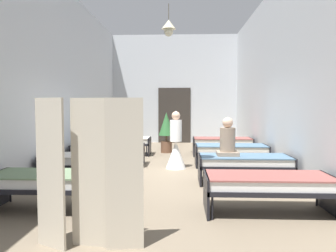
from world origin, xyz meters
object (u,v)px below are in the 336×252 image
bed_left_row_1 (88,161)px  bed_left_row_3 (121,141)px  bed_left_row_2 (108,149)px  bed_right_row_3 (222,142)px  bed_right_row_1 (244,162)px  patient_seated_primary (228,141)px  bed_right_row_0 (268,184)px  privacy_screen (88,174)px  nurse_near_aisle (176,148)px  bed_left_row_0 (52,182)px  bed_right_row_2 (231,150)px  potted_plant (166,129)px

bed_left_row_1 → bed_left_row_3: bearing=90.0°
bed_left_row_2 → bed_left_row_3: size_ratio=1.00×
bed_left_row_1 → bed_right_row_3: 5.04m
bed_right_row_1 → bed_right_row_3: bearing=90.0°
patient_seated_primary → bed_right_row_0: bearing=-79.7°
privacy_screen → nurse_near_aisle: bearing=88.6°
bed_left_row_0 → bed_right_row_3: (3.31, 5.70, 0.00)m
bed_left_row_0 → bed_right_row_2: 5.04m
bed_left_row_2 → nurse_near_aisle: 1.88m
bed_left_row_3 → nurse_near_aisle: nurse_near_aisle is taller
bed_right_row_0 → potted_plant: size_ratio=1.37×
privacy_screen → bed_left_row_2: bearing=109.8°
bed_left_row_1 → bed_right_row_2: 3.81m
bed_left_row_3 → bed_right_row_3: same height
nurse_near_aisle → bed_right_row_0: bearing=58.8°
bed_right_row_1 → bed_right_row_2: same height
bed_right_row_2 → bed_right_row_3: (0.00, 1.90, 0.00)m
bed_left_row_3 → nurse_near_aisle: 2.93m
bed_right_row_3 → patient_seated_primary: size_ratio=2.37×
bed_right_row_1 → nurse_near_aisle: nurse_near_aisle is taller
bed_left_row_1 → nurse_near_aisle: size_ratio=1.28×
nurse_near_aisle → patient_seated_primary: (1.11, -1.49, 0.34)m
nurse_near_aisle → patient_seated_primary: bearing=72.4°
patient_seated_primary → privacy_screen: privacy_screen is taller
bed_right_row_2 → bed_right_row_0: bearing=-90.0°
bed_left_row_0 → bed_right_row_1: size_ratio=1.00×
bed_right_row_0 → bed_left_row_2: 5.04m
bed_left_row_1 → privacy_screen: (0.95, -3.22, 0.41)m
bed_right_row_2 → privacy_screen: 5.65m
bed_left_row_0 → privacy_screen: bearing=-54.2°
potted_plant → bed_right_row_0: bearing=-73.6°
bed_right_row_2 → privacy_screen: privacy_screen is taller
bed_right_row_0 → bed_left_row_0: bearing=180.0°
potted_plant → privacy_screen: 7.59m
bed_right_row_0 → bed_left_row_2: same height
bed_right_row_0 → privacy_screen: (-2.36, -1.32, 0.41)m
bed_left_row_2 → nurse_near_aisle: nurse_near_aisle is taller
bed_left_row_0 → bed_right_row_1: same height
bed_left_row_3 → privacy_screen: 7.09m
bed_right_row_0 → bed_right_row_1: 1.90m
bed_left_row_2 → bed_right_row_3: size_ratio=1.00×
bed_left_row_3 → potted_plant: bearing=21.1°
bed_left_row_2 → nurse_near_aisle: (1.84, -0.38, 0.09)m
patient_seated_primary → potted_plant: bearing=109.1°
patient_seated_primary → bed_left_row_2: bearing=147.7°
bed_left_row_1 → privacy_screen: size_ratio=1.12×
patient_seated_primary → privacy_screen: bearing=-121.7°
bed_left_row_2 → bed_right_row_1: bearing=-29.9°
bed_right_row_2 → bed_right_row_3: size_ratio=1.00×
privacy_screen → bed_right_row_3: bearing=80.7°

